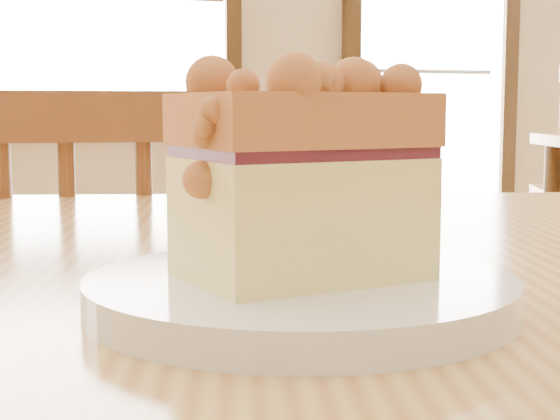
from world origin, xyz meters
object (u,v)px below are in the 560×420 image
cafe_table_main (343,393)px  cafe_chair_main (143,413)px  cake_slice (297,171)px  plate (300,295)px

cafe_table_main → cafe_chair_main: (-0.03, 0.60, -0.22)m
cafe_table_main → cake_slice: size_ratio=11.70×
cafe_chair_main → cafe_table_main: bearing=100.5°
cafe_chair_main → plate: 0.79m
cafe_table_main → cake_slice: cake_slice is taller
cafe_table_main → plate: (-0.08, -0.12, 0.10)m
cake_slice → plate: bearing=-7.8°
plate → cake_slice: size_ratio=1.64×
plate → cake_slice: (-0.00, -0.00, 0.06)m
cafe_chair_main → plate: bearing=93.8°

